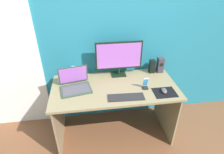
{
  "coord_description": "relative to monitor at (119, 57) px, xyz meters",
  "views": [
    {
      "loc": [
        -0.28,
        -1.78,
        1.99
      ],
      "look_at": [
        -0.03,
        -0.02,
        0.89
      ],
      "focal_mm": 30.14,
      "sensor_mm": 36.0,
      "label": 1
    }
  ],
  "objects": [
    {
      "name": "wall_back",
      "position": [
        -0.09,
        0.17,
        0.25
      ],
      "size": [
        6.0,
        0.04,
        2.5
      ],
      "primitive_type": "cube",
      "color": "teal",
      "rests_on": "ground_plane"
    },
    {
      "name": "laptop",
      "position": [
        -0.54,
        -0.23,
        -0.2
      ],
      "size": [
        0.38,
        0.33,
        0.24
      ],
      "color": "#324237",
      "rests_on": "desk"
    },
    {
      "name": "desk",
      "position": [
        -0.09,
        -0.26,
        -0.4
      ],
      "size": [
        1.45,
        0.7,
        0.75
      ],
      "color": "#877452",
      "rests_on": "ground_plane"
    },
    {
      "name": "monitor",
      "position": [
        0.0,
        0.0,
        0.0
      ],
      "size": [
        0.57,
        0.14,
        0.44
      ],
      "color": "black",
      "rests_on": "desk"
    },
    {
      "name": "phone_in_dock",
      "position": [
        0.25,
        -0.34,
        -0.2
      ],
      "size": [
        0.06,
        0.06,
        0.14
      ],
      "color": "black",
      "rests_on": "desk"
    },
    {
      "name": "mousepad",
      "position": [
        0.44,
        -0.46,
        -0.25
      ],
      "size": [
        0.25,
        0.2,
        0.0
      ],
      "primitive_type": "cube",
      "color": "black",
      "rests_on": "desk"
    },
    {
      "name": "ground_plane",
      "position": [
        -0.09,
        -0.26,
        -1.0
      ],
      "size": [
        8.0,
        8.0,
        0.0
      ],
      "primitive_type": "plane",
      "color": "brown"
    },
    {
      "name": "speaker_near_monitor",
      "position": [
        0.44,
        0.0,
        -0.16
      ],
      "size": [
        0.07,
        0.07,
        0.17
      ],
      "color": "black",
      "rests_on": "desk"
    },
    {
      "name": "door_left",
      "position": [
        -1.36,
        0.14,
        0.01
      ],
      "size": [
        0.82,
        0.02,
        2.02
      ],
      "primitive_type": "cube",
      "color": "white",
      "rests_on": "ground_plane"
    },
    {
      "name": "mouse",
      "position": [
        0.44,
        -0.45,
        -0.23
      ],
      "size": [
        0.07,
        0.11,
        0.04
      ],
      "primitive_type": "ellipsoid",
      "rotation": [
        0.0,
        0.0,
        -0.13
      ],
      "color": "#4D4A4E",
      "rests_on": "mousepad"
    },
    {
      "name": "speaker_right",
      "position": [
        0.55,
        0.0,
        -0.15
      ],
      "size": [
        0.08,
        0.08,
        0.2
      ],
      "color": "#39323B",
      "rests_on": "desk"
    },
    {
      "name": "fishbowl",
      "position": [
        -0.56,
        -0.0,
        -0.17
      ],
      "size": [
        0.17,
        0.17,
        0.17
      ],
      "primitive_type": "sphere",
      "color": "silver",
      "rests_on": "desk"
    },
    {
      "name": "keyboard_external",
      "position": [
        -0.0,
        -0.48,
        -0.24
      ],
      "size": [
        0.4,
        0.15,
        0.01
      ],
      "primitive_type": "cube",
      "rotation": [
        0.0,
        0.0,
        -0.05
      ],
      "color": "black",
      "rests_on": "desk"
    }
  ]
}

